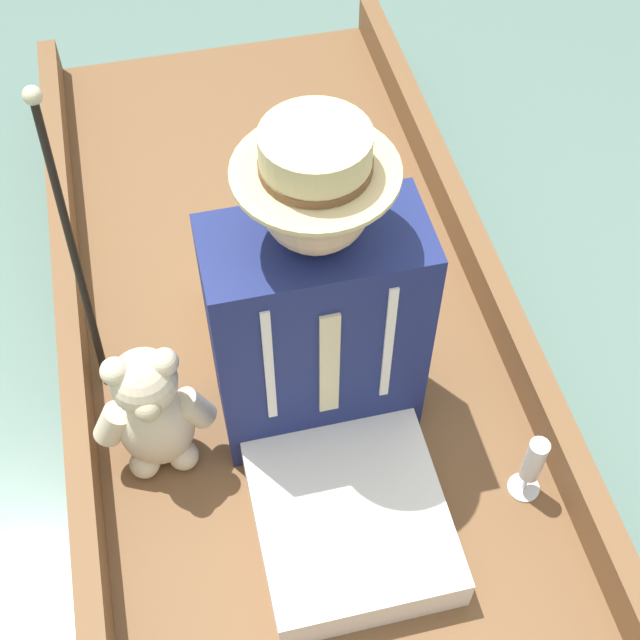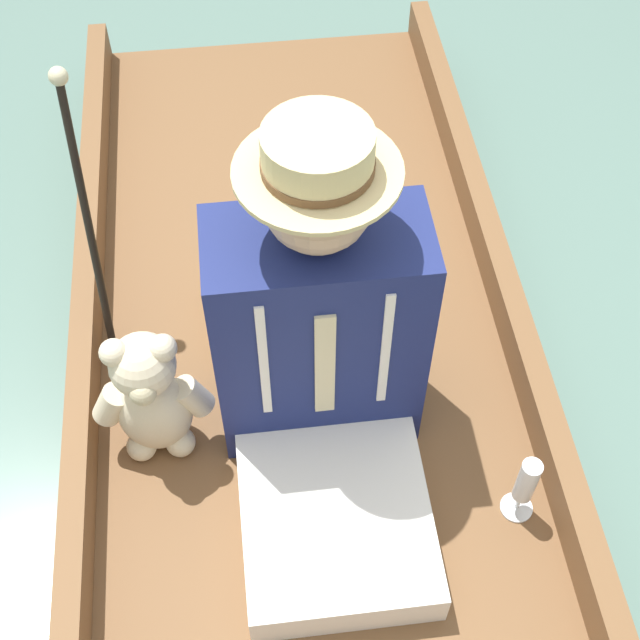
{
  "view_description": "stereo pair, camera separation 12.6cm",
  "coord_description": "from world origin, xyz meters",
  "views": [
    {
      "loc": [
        0.24,
        1.01,
        2.09
      ],
      "look_at": [
        -0.02,
        -0.11,
        0.56
      ],
      "focal_mm": 50.0,
      "sensor_mm": 36.0,
      "label": 1
    },
    {
      "loc": [
        0.12,
        1.04,
        2.09
      ],
      "look_at": [
        -0.02,
        -0.11,
        0.56
      ],
      "focal_mm": 50.0,
      "sensor_mm": 36.0,
      "label": 2
    }
  ],
  "objects": [
    {
      "name": "seated_person",
      "position": [
        -0.02,
        -0.08,
        0.48
      ],
      "size": [
        0.47,
        0.73,
        0.91
      ],
      "rotation": [
        0.0,
        0.0,
        -0.17
      ],
      "color": "white",
      "rests_on": "punt_boat"
    },
    {
      "name": "walking_cane",
      "position": [
        0.49,
        -0.51,
        0.58
      ],
      "size": [
        0.04,
        0.29,
        0.75
      ],
      "color": "black",
      "rests_on": "punt_boat"
    },
    {
      "name": "punt_boat",
      "position": [
        0.0,
        0.0,
        0.08
      ],
      "size": [
        1.18,
        3.38,
        0.26
      ],
      "color": "brown",
      "rests_on": "ground_plane"
    },
    {
      "name": "ground_plane",
      "position": [
        0.0,
        0.0,
        0.0
      ],
      "size": [
        16.0,
        16.0,
        0.0
      ],
      "primitive_type": "plane",
      "color": "slate"
    },
    {
      "name": "seat_cushion",
      "position": [
        -0.01,
        -0.44,
        0.21
      ],
      "size": [
        0.42,
        0.3,
        0.14
      ],
      "color": "#B7933D",
      "rests_on": "punt_boat"
    },
    {
      "name": "teddy_bear",
      "position": [
        0.37,
        -0.1,
        0.33
      ],
      "size": [
        0.29,
        0.17,
        0.41
      ],
      "color": "beige",
      "rests_on": "punt_boat"
    },
    {
      "name": "wine_glass",
      "position": [
        -0.45,
        0.18,
        0.27
      ],
      "size": [
        0.08,
        0.08,
        0.21
      ],
      "color": "silver",
      "rests_on": "punt_boat"
    }
  ]
}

